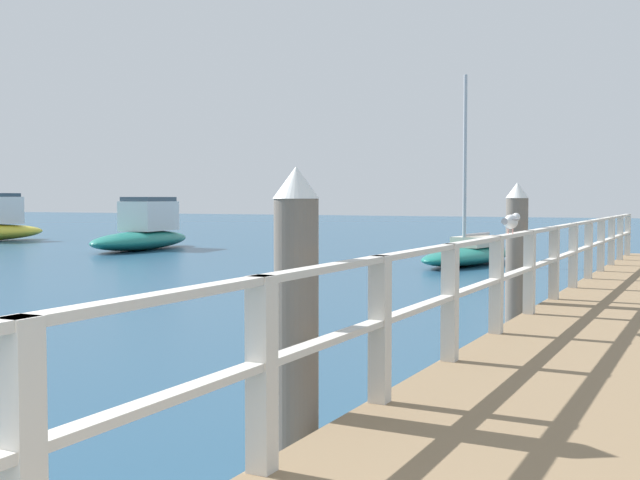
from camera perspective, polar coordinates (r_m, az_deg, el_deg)
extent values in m
cube|color=beige|center=(2.92, -19.93, -14.45)|extent=(0.12, 0.12, 0.97)
cube|color=beige|center=(4.10, -4.04, -9.21)|extent=(0.12, 0.12, 0.97)
cube|color=beige|center=(5.46, 4.14, -6.15)|extent=(0.12, 0.12, 0.97)
cube|color=beige|center=(6.90, 8.94, -4.27)|extent=(0.12, 0.12, 0.97)
cube|color=beige|center=(8.38, 12.06, -3.03)|extent=(0.12, 0.12, 0.97)
cube|color=beige|center=(9.87, 14.23, -2.16)|extent=(0.12, 0.12, 0.97)
cube|color=beige|center=(11.38, 15.82, -1.52)|extent=(0.12, 0.12, 0.97)
cube|color=beige|center=(12.90, 17.05, -1.02)|extent=(0.12, 0.12, 0.97)
cube|color=beige|center=(14.42, 18.01, -0.63)|extent=(0.12, 0.12, 0.97)
cube|color=beige|center=(15.94, 18.79, -0.32)|extent=(0.12, 0.12, 0.97)
cube|color=beige|center=(17.47, 19.43, -0.06)|extent=(0.12, 0.12, 0.97)
cube|color=beige|center=(19.00, 19.97, 0.16)|extent=(0.12, 0.12, 0.97)
cube|color=beige|center=(20.53, 20.43, 0.35)|extent=(0.12, 0.12, 0.97)
cube|color=beige|center=(10.60, 15.12, 0.68)|extent=(0.10, 20.03, 0.04)
cube|color=beige|center=(10.62, 15.09, -1.56)|extent=(0.10, 20.03, 0.04)
cylinder|color=#6B6056|center=(5.23, -1.64, -7.43)|extent=(0.28, 0.28, 1.87)
cone|color=white|center=(5.14, -1.66, 3.98)|extent=(0.29, 0.29, 0.20)
cylinder|color=#6B6056|center=(10.96, 13.38, -2.06)|extent=(0.28, 0.28, 1.87)
cone|color=white|center=(10.92, 13.44, 3.35)|extent=(0.29, 0.29, 0.20)
ellipsoid|color=white|center=(8.91, 13.02, 1.23)|extent=(0.15, 0.29, 0.15)
sphere|color=white|center=(9.07, 13.36, 1.54)|extent=(0.09, 0.09, 0.09)
cone|color=gold|center=(9.14, 13.48, 1.55)|extent=(0.03, 0.05, 0.02)
cone|color=#939399|center=(8.75, 12.68, 1.27)|extent=(0.08, 0.09, 0.07)
ellipsoid|color=#939399|center=(8.91, 13.02, 1.40)|extent=(0.19, 0.24, 0.04)
cylinder|color=tan|center=(8.91, 12.84, 0.59)|extent=(0.01, 0.01, 0.05)
cylinder|color=tan|center=(8.89, 13.14, 0.58)|extent=(0.01, 0.01, 0.05)
ellipsoid|color=#197266|center=(23.46, 10.14, -1.10)|extent=(2.15, 5.06, 0.48)
cylinder|color=#B2B2B7|center=(23.20, 9.95, 5.33)|extent=(0.10, 0.10, 4.76)
cylinder|color=#B2B2B7|center=(23.98, 10.75, 0.39)|extent=(0.32, 1.71, 0.08)
cube|color=beige|center=(23.97, 10.72, -0.09)|extent=(1.06, 1.86, 0.30)
ellipsoid|color=#197266|center=(30.44, -12.23, -0.03)|extent=(2.72, 6.10, 0.67)
cube|color=white|center=(30.91, -11.69, 1.64)|extent=(1.54, 2.51, 1.07)
cube|color=#334756|center=(30.91, -11.71, 2.77)|extent=(1.43, 2.26, 0.16)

